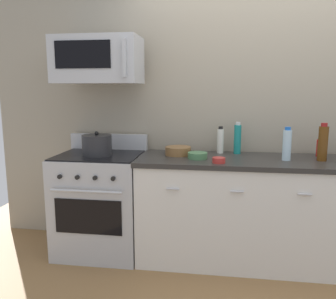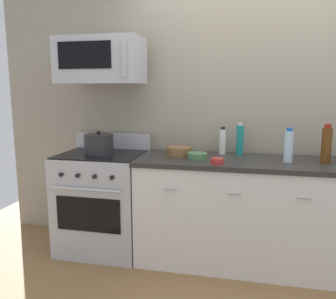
{
  "view_description": "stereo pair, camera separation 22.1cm",
  "coord_description": "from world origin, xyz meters",
  "px_view_note": "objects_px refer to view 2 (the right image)",
  "views": [
    {
      "loc": [
        -0.4,
        -2.96,
        1.5
      ],
      "look_at": [
        -0.83,
        -0.05,
        0.99
      ],
      "focal_mm": 37.22,
      "sensor_mm": 36.0,
      "label": 1
    },
    {
      "loc": [
        -0.19,
        -2.92,
        1.5
      ],
      "look_at": [
        -0.83,
        -0.05,
        0.99
      ],
      "focal_mm": 37.22,
      "sensor_mm": 36.0,
      "label": 2
    }
  ],
  "objects_px": {
    "stockpot": "(99,144)",
    "range_oven": "(103,201)",
    "bottle_water_clear": "(289,146)",
    "bowl_wooden_salad": "(179,151)",
    "bottle_vinegar_white": "(223,141)",
    "bowl_green_glaze": "(197,156)",
    "bottle_sparkling_teal": "(240,140)",
    "microwave": "(101,61)",
    "bottle_wine_amber": "(326,145)",
    "bowl_red_small": "(217,161)",
    "bottle_hot_sauce_red": "(324,150)"
  },
  "relations": [
    {
      "from": "bottle_wine_amber",
      "to": "microwave",
      "type": "bearing_deg",
      "value": 178.62
    },
    {
      "from": "range_oven",
      "to": "bowl_wooden_salad",
      "type": "height_order",
      "value": "range_oven"
    },
    {
      "from": "bottle_sparkling_teal",
      "to": "bottle_water_clear",
      "type": "relative_size",
      "value": 1.04
    },
    {
      "from": "bowl_wooden_salad",
      "to": "stockpot",
      "type": "relative_size",
      "value": 0.88
    },
    {
      "from": "bowl_red_small",
      "to": "stockpot",
      "type": "bearing_deg",
      "value": 171.48
    },
    {
      "from": "range_oven",
      "to": "bowl_wooden_salad",
      "type": "relative_size",
      "value": 4.65
    },
    {
      "from": "range_oven",
      "to": "bottle_sparkling_teal",
      "type": "xyz_separation_m",
      "value": [
        1.23,
        0.22,
        0.59
      ]
    },
    {
      "from": "bottle_wine_amber",
      "to": "bottle_vinegar_white",
      "type": "bearing_deg",
      "value": 164.46
    },
    {
      "from": "bottle_wine_amber",
      "to": "stockpot",
      "type": "distance_m",
      "value": 1.91
    },
    {
      "from": "stockpot",
      "to": "range_oven",
      "type": "bearing_deg",
      "value": 90.0
    },
    {
      "from": "bowl_wooden_salad",
      "to": "stockpot",
      "type": "height_order",
      "value": "stockpot"
    },
    {
      "from": "range_oven",
      "to": "bowl_green_glaze",
      "type": "xyz_separation_m",
      "value": [
        0.89,
        -0.06,
        0.48
      ]
    },
    {
      "from": "bottle_water_clear",
      "to": "range_oven",
      "type": "bearing_deg",
      "value": 179.14
    },
    {
      "from": "bottle_sparkling_teal",
      "to": "bowl_green_glaze",
      "type": "distance_m",
      "value": 0.46
    },
    {
      "from": "bottle_vinegar_white",
      "to": "stockpot",
      "type": "height_order",
      "value": "bottle_vinegar_white"
    },
    {
      "from": "bottle_wine_amber",
      "to": "bowl_green_glaze",
      "type": "distance_m",
      "value": 1.03
    },
    {
      "from": "bottle_vinegar_white",
      "to": "range_oven",
      "type": "bearing_deg",
      "value": -168.02
    },
    {
      "from": "bottle_water_clear",
      "to": "bowl_green_glaze",
      "type": "xyz_separation_m",
      "value": [
        -0.73,
        -0.04,
        -0.1
      ]
    },
    {
      "from": "bottle_hot_sauce_red",
      "to": "bowl_green_glaze",
      "type": "relative_size",
      "value": 0.99
    },
    {
      "from": "bottle_sparkling_teal",
      "to": "bottle_vinegar_white",
      "type": "distance_m",
      "value": 0.16
    },
    {
      "from": "bowl_green_glaze",
      "to": "stockpot",
      "type": "relative_size",
      "value": 0.64
    },
    {
      "from": "bottle_water_clear",
      "to": "stockpot",
      "type": "relative_size",
      "value": 1.06
    },
    {
      "from": "bottle_vinegar_white",
      "to": "bottle_water_clear",
      "type": "distance_m",
      "value": 0.6
    },
    {
      "from": "bowl_red_small",
      "to": "stockpot",
      "type": "height_order",
      "value": "stockpot"
    },
    {
      "from": "bottle_sparkling_teal",
      "to": "bottle_wine_amber",
      "type": "height_order",
      "value": "bottle_wine_amber"
    },
    {
      "from": "bottle_sparkling_teal",
      "to": "bottle_hot_sauce_red",
      "type": "bearing_deg",
      "value": -2.98
    },
    {
      "from": "bowl_red_small",
      "to": "bowl_wooden_salad",
      "type": "xyz_separation_m",
      "value": [
        -0.36,
        0.29,
        0.02
      ]
    },
    {
      "from": "bottle_water_clear",
      "to": "bowl_red_small",
      "type": "xyz_separation_m",
      "value": [
        -0.55,
        -0.19,
        -0.11
      ]
    },
    {
      "from": "bottle_vinegar_white",
      "to": "bowl_wooden_salad",
      "type": "relative_size",
      "value": 1.07
    },
    {
      "from": "bowl_green_glaze",
      "to": "range_oven",
      "type": "bearing_deg",
      "value": 175.92
    },
    {
      "from": "bottle_sparkling_teal",
      "to": "bowl_wooden_salad",
      "type": "bearing_deg",
      "value": -165.03
    },
    {
      "from": "bottle_wine_amber",
      "to": "bottle_water_clear",
      "type": "height_order",
      "value": "bottle_wine_amber"
    },
    {
      "from": "bottle_hot_sauce_red",
      "to": "stockpot",
      "type": "relative_size",
      "value": 0.64
    },
    {
      "from": "bottle_sparkling_teal",
      "to": "bowl_wooden_salad",
      "type": "relative_size",
      "value": 1.25
    },
    {
      "from": "bottle_water_clear",
      "to": "bowl_wooden_salad",
      "type": "bearing_deg",
      "value": 173.53
    },
    {
      "from": "bottle_sparkling_teal",
      "to": "bowl_red_small",
      "type": "height_order",
      "value": "bottle_sparkling_teal"
    },
    {
      "from": "bottle_sparkling_teal",
      "to": "bowl_green_glaze",
      "type": "bearing_deg",
      "value": -140.44
    },
    {
      "from": "microwave",
      "to": "bottle_wine_amber",
      "type": "height_order",
      "value": "microwave"
    },
    {
      "from": "bottle_water_clear",
      "to": "bowl_wooden_salad",
      "type": "distance_m",
      "value": 0.92
    },
    {
      "from": "microwave",
      "to": "bowl_red_small",
      "type": "xyz_separation_m",
      "value": [
        1.07,
        -0.26,
        -0.81
      ]
    },
    {
      "from": "bottle_hot_sauce_red",
      "to": "stockpot",
      "type": "bearing_deg",
      "value": -173.0
    },
    {
      "from": "bottle_hot_sauce_red",
      "to": "bowl_green_glaze",
      "type": "bearing_deg",
      "value": -166.66
    },
    {
      "from": "bottle_wine_amber",
      "to": "bowl_wooden_salad",
      "type": "relative_size",
      "value": 1.35
    },
    {
      "from": "range_oven",
      "to": "stockpot",
      "type": "distance_m",
      "value": 0.55
    },
    {
      "from": "microwave",
      "to": "bottle_wine_amber",
      "type": "distance_m",
      "value": 2.03
    },
    {
      "from": "range_oven",
      "to": "bottle_sparkling_teal",
      "type": "distance_m",
      "value": 1.38
    },
    {
      "from": "microwave",
      "to": "stockpot",
      "type": "bearing_deg",
      "value": -90.13
    },
    {
      "from": "bottle_sparkling_teal",
      "to": "bottle_hot_sauce_red",
      "type": "height_order",
      "value": "bottle_sparkling_teal"
    },
    {
      "from": "bottle_water_clear",
      "to": "bowl_wooden_salad",
      "type": "height_order",
      "value": "bottle_water_clear"
    },
    {
      "from": "range_oven",
      "to": "bottle_sparkling_teal",
      "type": "height_order",
      "value": "bottle_sparkling_teal"
    }
  ]
}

